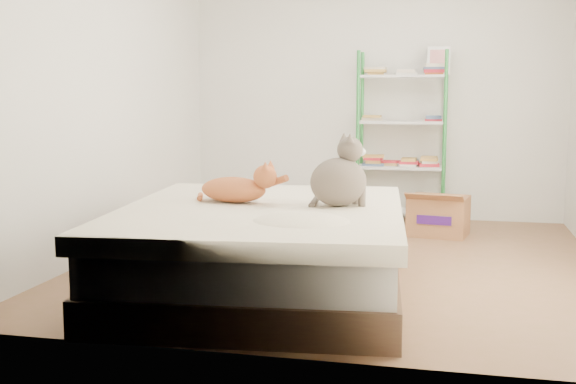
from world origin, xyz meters
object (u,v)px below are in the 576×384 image
(cardboard_box, at_px, (439,216))
(grey_cat, at_px, (339,171))
(orange_cat, at_px, (233,186))
(white_bin, at_px, (270,203))
(shelf_unit, at_px, (402,139))
(bed, at_px, (263,249))

(cardboard_box, bearing_deg, grey_cat, -96.45)
(grey_cat, bearing_deg, cardboard_box, -47.22)
(orange_cat, relative_size, cardboard_box, 0.93)
(orange_cat, bearing_deg, grey_cat, 6.18)
(grey_cat, distance_m, white_bin, 2.80)
(shelf_unit, bearing_deg, bed, -103.48)
(bed, distance_m, cardboard_box, 2.44)
(orange_cat, distance_m, cardboard_box, 2.49)
(grey_cat, bearing_deg, shelf_unit, -35.55)
(shelf_unit, xyz_separation_m, cardboard_box, (0.39, -0.67, -0.65))
(grey_cat, distance_m, cardboard_box, 2.24)
(bed, xyz_separation_m, grey_cat, (0.47, 0.12, 0.51))
(orange_cat, bearing_deg, white_bin, 105.74)
(grey_cat, xyz_separation_m, cardboard_box, (0.60, 2.07, -0.61))
(cardboard_box, bearing_deg, white_bin, 175.34)
(shelf_unit, distance_m, cardboard_box, 1.01)
(orange_cat, bearing_deg, bed, -21.86)
(bed, xyz_separation_m, white_bin, (-0.62, 2.62, -0.10))
(grey_cat, height_order, white_bin, grey_cat)
(bed, relative_size, orange_cat, 4.43)
(bed, distance_m, grey_cat, 0.70)
(bed, bearing_deg, shelf_unit, 71.00)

